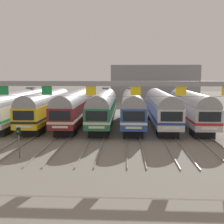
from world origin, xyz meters
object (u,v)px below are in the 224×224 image
(commuter_train_stainless, at_px, (190,107))
(commuter_train_blue, at_px, (132,107))
(yard_signal_mast, at_px, (19,136))
(commuter_train_green, at_px, (103,106))
(commuter_train_maroon, at_px, (75,106))
(catenary_gantry, at_px, (91,93))
(commuter_train_white, at_px, (19,106))
(commuter_train_yellow, at_px, (47,106))
(commuter_train_silver, at_px, (161,107))

(commuter_train_stainless, bearing_deg, commuter_train_blue, 180.00)
(yard_signal_mast, bearing_deg, commuter_train_green, 69.11)
(commuter_train_maroon, relative_size, yard_signal_mast, 6.74)
(commuter_train_stainless, distance_m, yard_signal_mast, 23.48)
(catenary_gantry, bearing_deg, commuter_train_white, 131.12)
(commuter_train_yellow, relative_size, commuter_train_green, 1.00)
(commuter_train_silver, relative_size, catenary_gantry, 0.63)
(commuter_train_maroon, relative_size, commuter_train_blue, 1.00)
(commuter_train_green, bearing_deg, commuter_train_silver, -0.03)
(commuter_train_white, xyz_separation_m, commuter_train_blue, (15.71, 0.00, 0.00))
(commuter_train_stainless, bearing_deg, yard_signal_mast, -138.87)
(commuter_train_yellow, xyz_separation_m, yard_signal_mast, (1.96, -15.43, -0.81))
(commuter_train_green, height_order, commuter_train_blue, same)
(commuter_train_silver, distance_m, commuter_train_stainless, 3.93)
(commuter_train_blue, bearing_deg, commuter_train_maroon, -179.97)
(commuter_train_white, relative_size, commuter_train_blue, 1.00)
(commuter_train_green, bearing_deg, commuter_train_maroon, -179.94)
(commuter_train_maroon, distance_m, commuter_train_blue, 7.86)
(commuter_train_silver, distance_m, yard_signal_mast, 20.68)
(commuter_train_stainless, xyz_separation_m, catenary_gantry, (-11.78, -13.50, 2.73))
(commuter_train_white, bearing_deg, commuter_train_yellow, -0.06)
(commuter_train_white, bearing_deg, commuter_train_blue, 0.00)
(yard_signal_mast, bearing_deg, catenary_gantry, 18.19)
(commuter_train_maroon, bearing_deg, commuter_train_blue, 0.03)
(commuter_train_maroon, relative_size, commuter_train_silver, 1.00)
(commuter_train_yellow, height_order, commuter_train_stainless, commuter_train_stainless)
(commuter_train_blue, relative_size, yard_signal_mast, 6.74)
(commuter_train_yellow, relative_size, commuter_train_silver, 1.00)
(commuter_train_white, distance_m, commuter_train_maroon, 7.86)
(commuter_train_maroon, bearing_deg, yard_signal_mast, -97.25)
(commuter_train_yellow, xyz_separation_m, commuter_train_stainless, (19.64, 0.00, 0.00))
(commuter_train_green, xyz_separation_m, commuter_train_blue, (3.93, 0.00, 0.00))
(commuter_train_yellow, xyz_separation_m, commuter_train_silver, (15.71, 0.00, 0.00))
(commuter_train_yellow, bearing_deg, commuter_train_white, 179.94)
(commuter_train_green, xyz_separation_m, yard_signal_mast, (-5.89, -15.44, -0.81))
(commuter_train_white, distance_m, catenary_gantry, 18.13)
(commuter_train_green, relative_size, yard_signal_mast, 6.74)
(commuter_train_blue, xyz_separation_m, commuter_train_silver, (3.93, -0.00, -0.00))
(commuter_train_yellow, distance_m, commuter_train_blue, 11.78)
(commuter_train_blue, xyz_separation_m, commuter_train_stainless, (7.86, 0.00, 0.00))
(commuter_train_yellow, distance_m, commuter_train_silver, 15.71)
(commuter_train_stainless, height_order, yard_signal_mast, commuter_train_stainless)
(yard_signal_mast, bearing_deg, commuter_train_silver, 48.30)
(commuter_train_white, height_order, commuter_train_stainless, same)
(commuter_train_maroon, distance_m, commuter_train_green, 3.93)
(commuter_train_green, xyz_separation_m, commuter_train_silver, (7.86, -0.00, -0.00))
(commuter_train_blue, distance_m, yard_signal_mast, 18.31)
(commuter_train_green, height_order, yard_signal_mast, commuter_train_green)
(commuter_train_yellow, bearing_deg, commuter_train_maroon, 0.00)
(yard_signal_mast, bearing_deg, commuter_train_stainless, 41.13)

